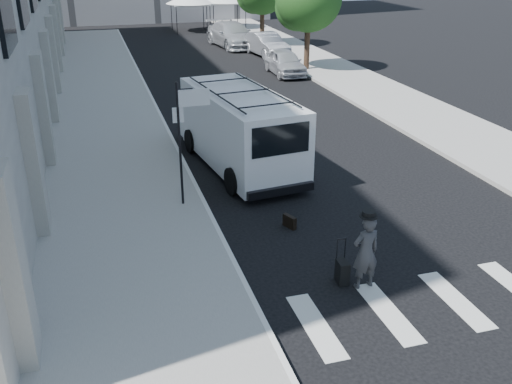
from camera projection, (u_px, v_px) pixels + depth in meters
ground at (308, 248)px, 14.23m from camera, size 120.00×120.00×0.00m
sidewalk_left at (104, 101)px, 27.17m from camera, size 4.50×48.00×0.15m
sidewalk_right at (328, 68)px, 34.09m from camera, size 4.00×56.00×0.15m
sign_pole at (187, 118)px, 15.37m from camera, size 1.03×0.07×3.50m
tree_near at (306, 0)px, 32.27m from camera, size 3.80×3.83×6.03m
businessman at (366, 252)px, 12.30m from camera, size 0.67×0.47×1.73m
briefcase at (290, 222)px, 15.20m from camera, size 0.27×0.45×0.34m
suitcase at (342, 272)px, 12.68m from camera, size 0.26×0.39×1.04m
cargo_van at (238, 128)px, 19.01m from camera, size 3.04×7.02×2.54m
parked_car_a at (285, 62)px, 32.60m from camera, size 1.75×4.12×1.39m
parked_car_b at (266, 44)px, 37.97m from camera, size 2.19×4.72×1.50m
parked_car_c at (232, 35)px, 41.26m from camera, size 3.15×6.17×1.71m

